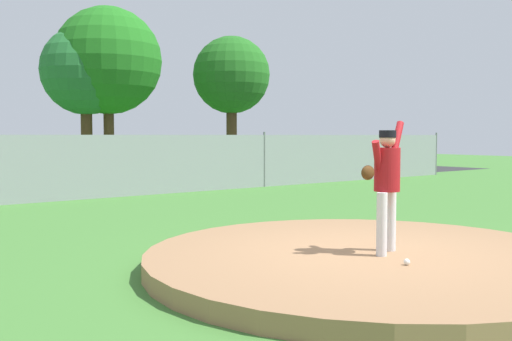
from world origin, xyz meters
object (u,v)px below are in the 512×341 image
object	(u,v)px
parked_car_slate	(190,158)
parked_car_charcoal	(60,162)
pitcher_youth	(386,178)
baseball	(407,262)

from	to	relation	value
parked_car_slate	parked_car_charcoal	bearing A→B (deg)	-178.76
pitcher_youth	parked_car_slate	size ratio (longest dim) A/B	0.37
parked_car_charcoal	parked_car_slate	xyz separation A→B (m)	(5.10, 0.11, 0.01)
parked_car_charcoal	parked_car_slate	size ratio (longest dim) A/B	1.02
pitcher_youth	parked_car_charcoal	distance (m)	14.48
baseball	parked_car_charcoal	size ratio (longest dim) A/B	0.02
pitcher_youth	baseball	world-z (taller)	pitcher_youth
baseball	parked_car_charcoal	bearing A→B (deg)	85.08
pitcher_youth	baseball	bearing A→B (deg)	-119.67
parked_car_charcoal	parked_car_slate	world-z (taller)	parked_car_slate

